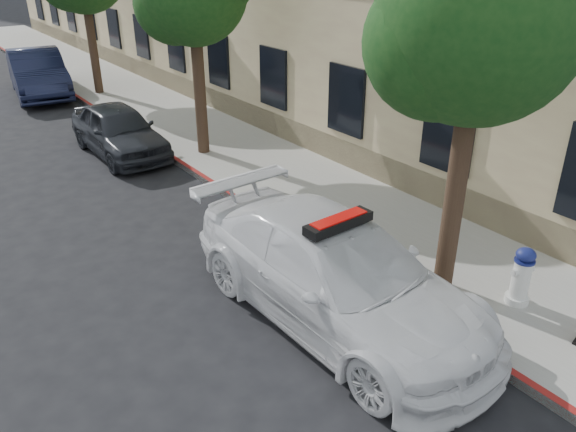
% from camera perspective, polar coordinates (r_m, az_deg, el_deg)
% --- Properties ---
extents(ground, '(120.00, 120.00, 0.00)m').
position_cam_1_polar(ground, '(9.19, -6.52, -8.18)').
color(ground, black).
rests_on(ground, ground).
extents(sidewalk, '(3.20, 50.00, 0.15)m').
position_cam_1_polar(sidewalk, '(18.89, -12.49, 9.93)').
color(sidewalk, gray).
rests_on(sidewalk, ground).
extents(curb_strip, '(0.12, 50.00, 0.15)m').
position_cam_1_polar(curb_strip, '(18.35, -16.89, 8.96)').
color(curb_strip, maroon).
rests_on(curb_strip, ground).
extents(tree_near, '(2.92, 2.82, 5.62)m').
position_cam_1_polar(tree_near, '(8.09, 19.17, 18.53)').
color(tree_near, black).
rests_on(tree_near, sidewalk).
extents(police_car, '(2.35, 5.39, 1.69)m').
position_cam_1_polar(police_car, '(8.31, 4.93, -5.83)').
color(police_car, white).
rests_on(police_car, ground).
extents(parked_car_mid, '(1.59, 3.92, 1.33)m').
position_cam_1_polar(parked_car_mid, '(15.62, -16.80, 8.33)').
color(parked_car_mid, '#202329').
rests_on(parked_car_mid, ground).
extents(parked_car_far, '(2.39, 5.15, 1.63)m').
position_cam_1_polar(parked_car_far, '(23.03, -24.07, 13.11)').
color(parked_car_far, black).
rests_on(parked_car_far, ground).
extents(fire_hydrant, '(0.40, 0.36, 0.94)m').
position_cam_1_polar(fire_hydrant, '(9.21, 22.62, -5.70)').
color(fire_hydrant, silver).
rests_on(fire_hydrant, sidewalk).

